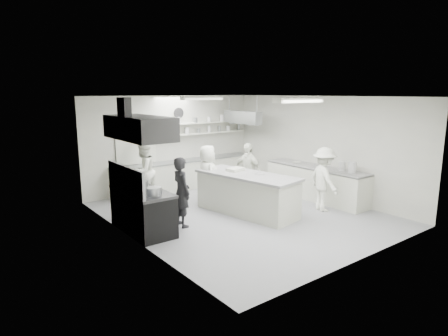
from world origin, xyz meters
TOP-DOWN VIEW (x-y plane):
  - floor at (0.00, 0.00)m, footprint 6.00×7.00m
  - ceiling at (0.00, 0.00)m, footprint 6.00×7.00m
  - wall_back at (0.00, 3.50)m, footprint 6.00×0.04m
  - wall_front at (0.00, -3.50)m, footprint 6.00×0.04m
  - wall_left at (-3.00, 0.00)m, footprint 0.04×7.00m
  - wall_right at (3.00, 0.00)m, footprint 0.04×7.00m
  - stove at (-2.60, 0.40)m, footprint 0.80×1.80m
  - exhaust_hood at (-2.60, 0.40)m, footprint 0.85×2.00m
  - back_counter at (0.30, 3.20)m, footprint 5.00×0.60m
  - shelf_lower at (0.70, 3.37)m, footprint 4.20×0.26m
  - shelf_upper at (0.70, 3.37)m, footprint 4.20×0.26m
  - pass_through_window at (-1.30, 3.48)m, footprint 1.30×0.04m
  - wall_clock at (0.20, 3.46)m, footprint 0.32×0.05m
  - right_counter at (2.65, -0.20)m, footprint 0.74×3.30m
  - pot_rack at (2.00, 2.40)m, footprint 0.30×1.60m
  - light_fixture_front at (0.00, -1.80)m, footprint 1.30×0.25m
  - light_fixture_rear at (0.00, 1.80)m, footprint 1.30×0.25m
  - prep_island at (0.15, -0.01)m, footprint 1.44×2.82m
  - stove_pot at (-2.60, 0.51)m, footprint 0.41×0.41m
  - cook_stove at (-1.72, 0.16)m, footprint 0.45×0.63m
  - cook_back at (-1.46, 2.70)m, footprint 1.05×0.98m
  - cook_island_left at (-0.25, 1.20)m, footprint 0.75×0.94m
  - cook_island_right at (1.06, 1.02)m, footprint 0.59×1.04m
  - cook_right at (1.90, -1.08)m, footprint 0.98×1.25m
  - bowl_island_a at (0.40, -0.22)m, footprint 0.32×0.32m
  - bowl_island_b at (0.08, 0.58)m, footprint 0.23×0.23m
  - bowl_right at (2.64, 0.54)m, footprint 0.28×0.28m

SIDE VIEW (x-z plane):
  - floor at x=0.00m, z-range -0.02..0.00m
  - stove at x=-2.60m, z-range 0.00..0.90m
  - back_counter at x=0.30m, z-range 0.00..0.92m
  - right_counter at x=2.65m, z-range 0.00..0.94m
  - prep_island at x=0.15m, z-range 0.00..0.99m
  - cook_stove at x=-1.72m, z-range 0.00..1.65m
  - cook_island_right at x=1.06m, z-range 0.00..1.66m
  - cook_island_left at x=-0.25m, z-range 0.00..1.68m
  - cook_right at x=1.90m, z-range 0.00..1.70m
  - cook_back at x=-1.46m, z-range 0.00..1.74m
  - bowl_right at x=2.64m, z-range 0.94..1.00m
  - bowl_island_a at x=0.40m, z-range 0.99..1.05m
  - bowl_island_b at x=0.08m, z-range 0.99..1.06m
  - stove_pot at x=-2.60m, z-range 0.91..1.16m
  - pass_through_window at x=-1.30m, z-range 0.95..1.95m
  - wall_back at x=0.00m, z-range 0.00..3.00m
  - wall_front at x=0.00m, z-range 0.00..3.00m
  - wall_left at x=-3.00m, z-range 0.00..3.00m
  - wall_right at x=3.00m, z-range 0.00..3.00m
  - shelf_lower at x=0.70m, z-range 1.73..1.77m
  - shelf_upper at x=0.70m, z-range 2.08..2.12m
  - pot_rack at x=2.00m, z-range 2.10..2.50m
  - exhaust_hood at x=-2.60m, z-range 2.10..2.60m
  - wall_clock at x=0.20m, z-range 2.29..2.61m
  - light_fixture_front at x=0.00m, z-range 2.89..2.99m
  - light_fixture_rear at x=0.00m, z-range 2.89..2.99m
  - ceiling at x=0.00m, z-range 3.00..3.02m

